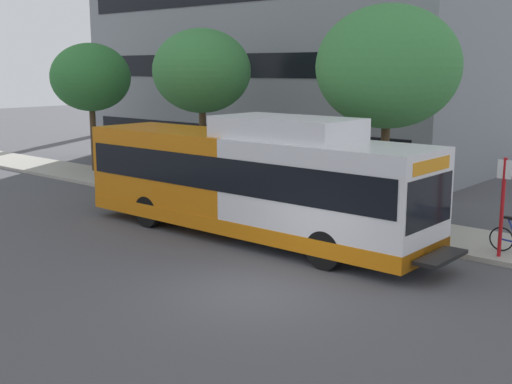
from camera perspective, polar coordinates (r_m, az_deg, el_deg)
ground_plane at (r=20.77m, az=-16.99°, el=-3.53°), size 120.00×120.00×0.00m
sidewalk_curb at (r=23.75m, az=0.06°, el=-1.10°), size 3.00×56.00×0.14m
transit_bus at (r=19.14m, az=-0.59°, el=0.97°), size 2.58×12.25×3.65m
bus_stop_sign_pole at (r=17.86m, az=20.81°, el=-0.64°), size 0.10×0.36×2.60m
street_tree_near_stop at (r=21.43m, az=11.49°, el=10.68°), size 4.60×4.60×6.83m
street_tree_mid_block at (r=26.62m, az=-4.78°, el=10.50°), size 3.95×3.95×6.40m
street_tree_far_block at (r=31.82m, az=-14.29°, el=9.70°), size 3.71×3.71×5.99m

